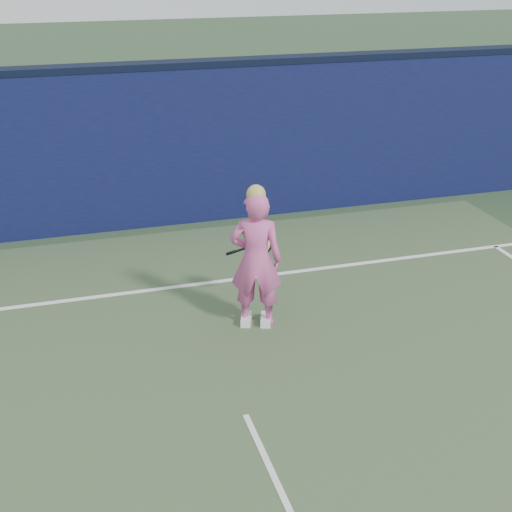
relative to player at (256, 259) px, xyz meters
name	(u,v)px	position (x,y,z in m)	size (l,w,h in m)	color
ground	(277,484)	(-0.62, -2.76, -0.85)	(80.00, 80.00, 0.00)	#2E452A
backstop_wall	(152,149)	(-0.62, 3.74, 0.40)	(24.00, 0.40, 2.50)	#0D0E3A
wall_cap	(147,66)	(-0.62, 3.74, 1.70)	(24.00, 0.42, 0.10)	black
player	(256,259)	(0.00, 0.00, 0.00)	(0.72, 0.59, 1.77)	#D6539C
racket	(258,245)	(0.16, 0.44, -0.01)	(0.59, 0.15, 0.32)	black
court_lines	(289,510)	(-0.62, -3.09, -0.84)	(11.00, 12.04, 0.01)	white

